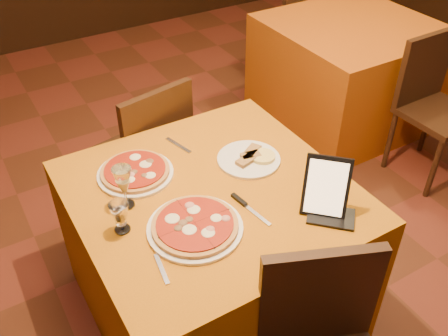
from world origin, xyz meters
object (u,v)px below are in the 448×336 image
pizza_far (135,172)px  wine_glass (124,187)px  tablet (326,187)px  side_table (348,73)px  main_table (212,252)px  pizza_near (195,227)px  chair_main_far (142,151)px  water_glass (121,217)px  chair_side_near (440,114)px  chair_side_far (284,26)px

pizza_far → wine_glass: wine_glass is taller
tablet → side_table: bearing=88.3°
main_table → wine_glass: wine_glass is taller
main_table → pizza_near: pizza_near is taller
chair_main_far → tablet: bearing=94.4°
main_table → water_glass: 0.60m
wine_glass → tablet: (0.65, -0.42, 0.03)m
chair_side_near → water_glass: bearing=-174.7°
pizza_near → water_glass: (-0.24, 0.14, 0.05)m
pizza_far → wine_glass: size_ratio=1.72×
chair_main_far → pizza_far: bearing=55.6°
pizza_far → side_table: bearing=21.7°
side_table → pizza_far: bearing=-158.3°
chair_side_near → pizza_far: chair_side_near is taller
main_table → water_glass: (-0.40, -0.03, 0.44)m
chair_main_far → pizza_near: (-0.16, -0.96, 0.31)m
chair_side_far → tablet: (-1.43, -2.19, 0.41)m
chair_side_near → chair_side_far: (0.00, 1.64, 0.00)m
chair_main_far → tablet: tablet is taller
main_table → chair_side_near: bearing=7.0°
side_table → chair_side_near: chair_side_near is taller
main_table → pizza_far: (-0.23, 0.25, 0.39)m
side_table → pizza_far: 2.17m
chair_main_far → chair_side_near: (1.75, -0.58, 0.00)m
chair_side_near → wine_glass: wine_glass is taller
side_table → chair_side_far: 0.82m
side_table → wine_glass: wine_glass is taller
main_table → chair_side_far: size_ratio=1.21×
main_table → chair_side_far: bearing=46.6°
chair_side_far → wine_glass: (-2.09, -1.77, 0.39)m
chair_main_far → water_glass: chair_main_far is taller
main_table → tablet: tablet is taller
side_table → tablet: size_ratio=4.51×
tablet → pizza_far: bearing=177.7°
side_table → chair_side_far: chair_side_far is taller
wine_glass → side_table: bearing=24.5°
pizza_near → chair_side_near: bearing=11.3°
pizza_far → tablet: size_ratio=1.34×
tablet → chair_side_near: bearing=65.4°
chair_main_far → chair_side_far: (1.75, 1.06, 0.00)m
pizza_near → wine_glass: (-0.17, 0.26, 0.08)m
main_table → tablet: (0.32, -0.33, 0.49)m
main_table → water_glass: water_glass is taller
chair_main_far → chair_side_near: size_ratio=1.00×
wine_glass → water_glass: bearing=-118.4°
chair_side_near → water_glass: chair_side_near is taller
side_table → chair_side_near: 0.83m
wine_glass → tablet: size_ratio=0.78×
chair_main_far → tablet: 1.24m
main_table → chair_side_far: 2.55m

